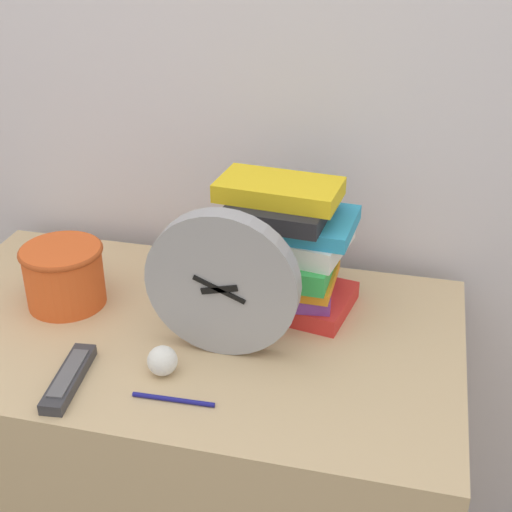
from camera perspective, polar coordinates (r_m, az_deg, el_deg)
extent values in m
cube|color=silver|center=(1.53, -2.01, 15.39)|extent=(6.00, 0.04, 2.40)
cube|color=tan|center=(1.62, -5.20, -17.21)|extent=(1.05, 0.61, 0.78)
cylinder|color=#99999E|center=(1.24, -2.70, -2.22)|extent=(0.27, 0.04, 0.27)
cylinder|color=silver|center=(1.23, -2.85, -2.49)|extent=(0.24, 0.01, 0.24)
cube|color=black|center=(1.22, -2.94, -2.65)|extent=(0.07, 0.01, 0.03)
cube|color=black|center=(1.22, -2.94, -2.65)|extent=(0.09, 0.01, 0.05)
cylinder|color=black|center=(1.22, -2.94, -2.65)|extent=(0.01, 0.00, 0.01)
cube|color=red|center=(1.43, 2.80, -3.25)|extent=(0.26, 0.20, 0.04)
cube|color=#7A3899|center=(1.41, 2.46, -2.27)|extent=(0.20, 0.19, 0.03)
cube|color=orange|center=(1.39, 2.22, -1.55)|extent=(0.20, 0.15, 0.02)
cube|color=green|center=(1.38, 2.62, -0.37)|extent=(0.17, 0.18, 0.04)
cube|color=white|center=(1.38, 2.65, 1.63)|extent=(0.24, 0.20, 0.04)
cube|color=#2D9ED1|center=(1.36, 3.07, 2.82)|extent=(0.24, 0.18, 0.03)
cube|color=#232328|center=(1.34, 1.99, 3.95)|extent=(0.19, 0.19, 0.03)
cube|color=yellow|center=(1.33, 1.86, 5.32)|extent=(0.24, 0.14, 0.03)
cylinder|color=#E05623|center=(1.46, -15.09, -1.54)|extent=(0.15, 0.15, 0.12)
torus|color=#B3451C|center=(1.43, -15.37, 0.40)|extent=(0.16, 0.16, 0.01)
cube|color=#333338|center=(1.26, -14.73, -9.43)|extent=(0.06, 0.18, 0.02)
cube|color=#59595E|center=(1.26, -14.80, -9.01)|extent=(0.04, 0.13, 0.00)
sphere|color=white|center=(1.25, -7.50, -8.30)|extent=(0.05, 0.05, 0.05)
cylinder|color=navy|center=(1.20, -6.62, -11.34)|extent=(0.14, 0.01, 0.01)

